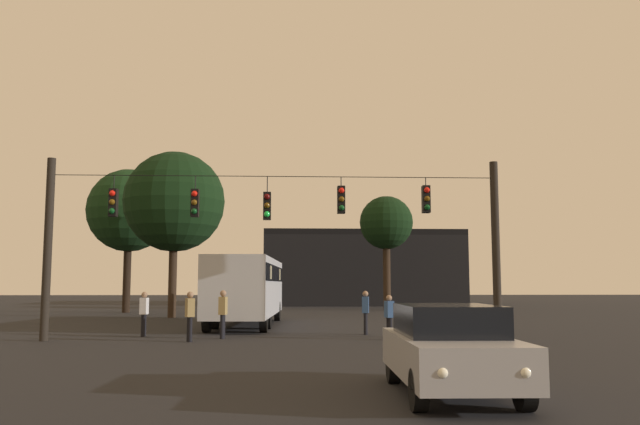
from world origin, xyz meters
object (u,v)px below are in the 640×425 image
city_bus (248,284)px  tree_behind_building (386,224)px  pedestrian_crossing_left (389,315)px  pedestrian_crossing_right (144,311)px  car_near_right (450,348)px  tree_left_silhouette (129,211)px  pedestrian_trailing (223,311)px  pedestrian_near_bus (366,310)px  pedestrian_crossing_center (190,313)px  tree_right_far (174,202)px

city_bus → tree_behind_building: tree_behind_building is taller
city_bus → pedestrian_crossing_left: size_ratio=7.36×
pedestrian_crossing_left → pedestrian_crossing_right: bearing=168.5°
car_near_right → tree_left_silhouette: tree_left_silhouette is taller
city_bus → car_near_right: bearing=-76.0°
city_bus → pedestrian_trailing: size_ratio=6.67×
pedestrian_crossing_right → pedestrian_near_bus: bearing=3.5°
car_near_right → tree_left_silhouette: 36.17m
pedestrian_crossing_center → tree_behind_building: bearing=68.1°
city_bus → pedestrian_near_bus: bearing=-49.1°
pedestrian_crossing_right → tree_right_far: 14.63m
tree_left_silhouette → car_near_right: bearing=-67.6°
pedestrian_near_bus → pedestrian_crossing_right: bearing=-176.5°
pedestrian_crossing_center → pedestrian_near_bus: size_ratio=1.01×
pedestrian_trailing → tree_left_silhouette: tree_left_silhouette is taller
city_bus → tree_right_far: size_ratio=1.17×
tree_right_far → car_near_right: bearing=-70.3°
pedestrian_trailing → pedestrian_crossing_left: bearing=-6.6°
pedestrian_crossing_left → tree_right_far: size_ratio=0.16×
car_near_right → pedestrian_near_bus: size_ratio=2.69×
city_bus → pedestrian_crossing_right: size_ratio=6.94×
pedestrian_crossing_right → pedestrian_near_bus: size_ratio=0.98×
pedestrian_crossing_right → tree_right_far: bearing=95.9°
car_near_right → pedestrian_trailing: (-5.07, 11.74, 0.14)m
city_bus → pedestrian_crossing_center: size_ratio=6.79×
pedestrian_crossing_center → car_near_right: bearing=-60.4°
city_bus → pedestrian_crossing_center: bearing=-99.2°
tree_left_silhouette → tree_right_far: tree_left_silhouette is taller
tree_left_silhouette → city_bus: bearing=-57.7°
city_bus → tree_behind_building: 20.02m
pedestrian_crossing_left → pedestrian_near_bus: (-0.55, 2.25, 0.07)m
city_bus → pedestrian_crossing_left: bearing=-55.6°
pedestrian_crossing_left → tree_behind_building: bearing=81.7°
city_bus → pedestrian_crossing_right: bearing=-119.0°
pedestrian_near_bus → pedestrian_trailing: (-5.15, -1.59, 0.03)m
pedestrian_crossing_center → tree_right_far: size_ratio=0.17×
car_near_right → tree_right_far: 28.49m
pedestrian_crossing_right → tree_right_far: tree_right_far is taller
pedestrian_crossing_center → tree_right_far: 17.00m
car_near_right → pedestrian_trailing: pedestrian_trailing is taller
pedestrian_crossing_center → tree_behind_building: size_ratio=0.20×
pedestrian_crossing_left → tree_right_far: 19.09m
pedestrian_crossing_right → pedestrian_near_bus: (8.10, 0.49, 0.02)m
city_bus → pedestrian_crossing_right: (-3.33, -6.00, -0.97)m
pedestrian_crossing_center → tree_behind_building: 28.11m
pedestrian_crossing_right → pedestrian_crossing_center: bearing=-48.6°
car_near_right → pedestrian_crossing_left: bearing=86.7°
pedestrian_crossing_right → tree_behind_building: 26.93m
pedestrian_crossing_left → pedestrian_near_bus: size_ratio=0.93×
city_bus → pedestrian_crossing_right: 6.93m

